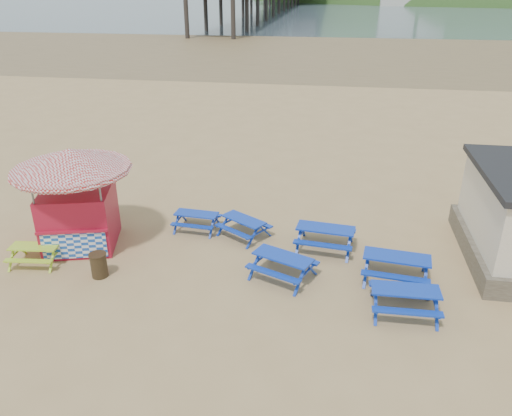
% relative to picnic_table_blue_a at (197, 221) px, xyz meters
% --- Properties ---
extents(ground, '(400.00, 400.00, 0.00)m').
position_rel_picnic_table_blue_a_xyz_m(ground, '(2.73, -1.39, -0.34)').
color(ground, tan).
rests_on(ground, ground).
extents(wet_sand, '(400.00, 400.00, 0.00)m').
position_rel_picnic_table_blue_a_xyz_m(wet_sand, '(2.73, 53.61, -0.33)').
color(wet_sand, olive).
rests_on(wet_sand, ground).
extents(sea, '(400.00, 400.00, 0.00)m').
position_rel_picnic_table_blue_a_xyz_m(sea, '(2.73, 168.61, -0.33)').
color(sea, '#465764').
rests_on(sea, ground).
extents(picnic_table_blue_a, '(1.70, 1.41, 0.67)m').
position_rel_picnic_table_blue_a_xyz_m(picnic_table_blue_a, '(0.00, 0.00, 0.00)').
color(picnic_table_blue_a, '#0E409F').
rests_on(picnic_table_blue_a, ground).
extents(picnic_table_blue_b, '(2.15, 2.05, 0.71)m').
position_rel_picnic_table_blue_a_xyz_m(picnic_table_blue_b, '(1.85, -0.26, 0.02)').
color(picnic_table_blue_b, '#0E409F').
rests_on(picnic_table_blue_b, ground).
extents(picnic_table_blue_c, '(2.15, 1.81, 0.83)m').
position_rel_picnic_table_blue_a_xyz_m(picnic_table_blue_c, '(4.81, -0.73, 0.08)').
color(picnic_table_blue_c, '#0E409F').
rests_on(picnic_table_blue_c, ground).
extents(picnic_table_blue_d, '(2.32, 2.13, 0.79)m').
position_rel_picnic_table_blue_a_xyz_m(picnic_table_blue_d, '(3.56, -2.81, 0.06)').
color(picnic_table_blue_d, '#0E409F').
rests_on(picnic_table_blue_d, ground).
extents(picnic_table_blue_e, '(2.21, 1.87, 0.85)m').
position_rel_picnic_table_blue_a_xyz_m(picnic_table_blue_e, '(7.06, -2.37, 0.09)').
color(picnic_table_blue_e, '#0E409F').
rests_on(picnic_table_blue_e, ground).
extents(picnic_table_blue_f, '(1.91, 1.55, 0.79)m').
position_rel_picnic_table_blue_a_xyz_m(picnic_table_blue_f, '(7.15, -4.08, 0.06)').
color(picnic_table_blue_f, '#0E409F').
rests_on(picnic_table_blue_f, ground).
extents(picnic_table_yellow, '(1.69, 1.42, 0.66)m').
position_rel_picnic_table_blue_a_xyz_m(picnic_table_yellow, '(-4.61, -3.24, -0.01)').
color(picnic_table_yellow, '#A9CD1D').
rests_on(picnic_table_yellow, ground).
extents(ice_cream_kiosk, '(4.89, 4.89, 3.56)m').
position_rel_picnic_table_blue_a_xyz_m(ice_cream_kiosk, '(-3.70, -1.75, 1.91)').
color(ice_cream_kiosk, maroon).
rests_on(ice_cream_kiosk, ground).
extents(litter_bin, '(0.55, 0.55, 0.81)m').
position_rel_picnic_table_blue_a_xyz_m(litter_bin, '(-2.19, -3.66, 0.07)').
color(litter_bin, '#3A301B').
rests_on(litter_bin, ground).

